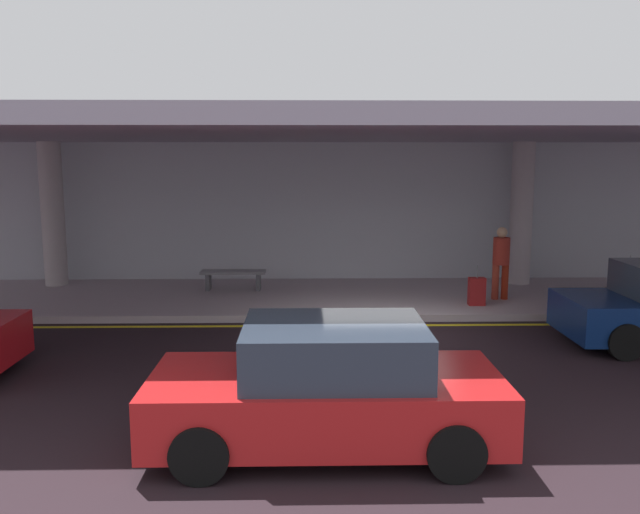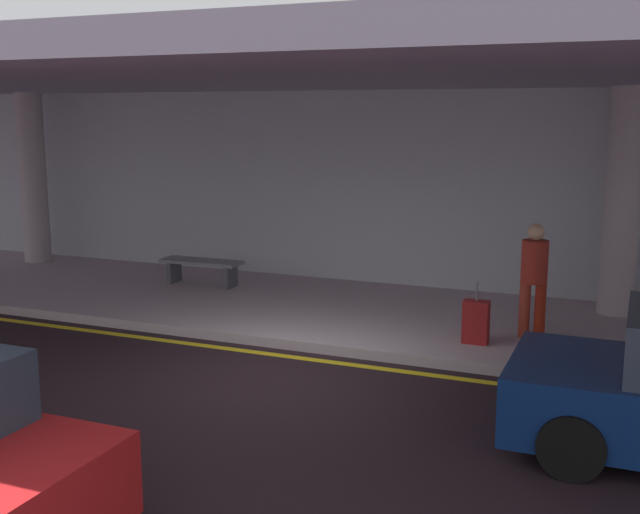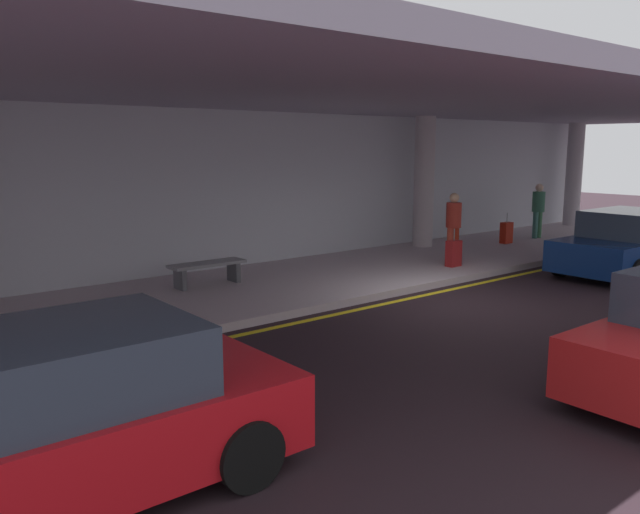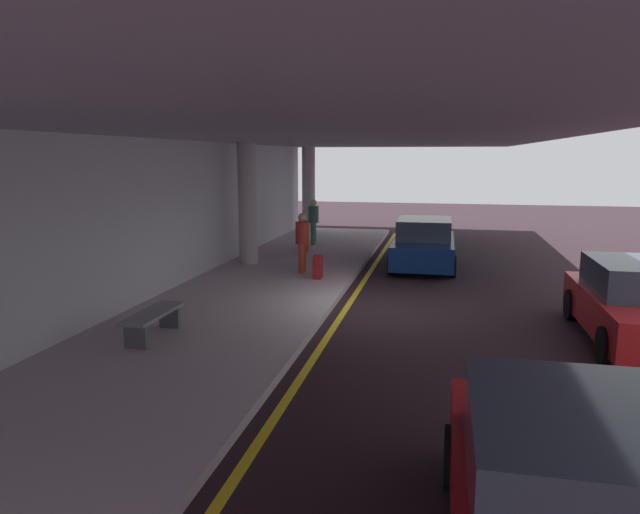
# 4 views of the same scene
# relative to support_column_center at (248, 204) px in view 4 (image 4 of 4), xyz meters

# --- Properties ---
(ground_plane) EXTENTS (60.00, 60.00, 0.00)m
(ground_plane) POSITION_rel_support_column_center_xyz_m (-4.00, -4.47, -1.97)
(ground_plane) COLOR black
(sidewalk) EXTENTS (26.00, 4.20, 0.15)m
(sidewalk) POSITION_rel_support_column_center_xyz_m (-4.00, -1.37, -1.90)
(sidewalk) COLOR #B4A4AA
(sidewalk) RESTS_ON ground
(lane_stripe_yellow) EXTENTS (26.00, 0.14, 0.01)m
(lane_stripe_yellow) POSITION_rel_support_column_center_xyz_m (-4.00, -3.75, -1.97)
(lane_stripe_yellow) COLOR yellow
(lane_stripe_yellow) RESTS_ON ground
(support_column_center) EXTENTS (0.57, 0.57, 3.65)m
(support_column_center) POSITION_rel_support_column_center_xyz_m (0.00, 0.00, 0.00)
(support_column_center) COLOR #AFA2A6
(support_column_center) RESTS_ON sidewalk
(support_column_right_mid) EXTENTS (0.57, 0.57, 3.65)m
(support_column_right_mid) POSITION_rel_support_column_center_xyz_m (8.00, 0.00, 0.00)
(support_column_right_mid) COLOR #B2A8B0
(support_column_right_mid) RESTS_ON sidewalk
(ceiling_overhang) EXTENTS (28.00, 13.20, 0.30)m
(ceiling_overhang) POSITION_rel_support_column_center_xyz_m (-4.00, -1.87, 1.97)
(ceiling_overhang) COLOR #958EA1
(ceiling_overhang) RESTS_ON support_column_far_left
(terminal_back_wall) EXTENTS (26.00, 0.30, 3.80)m
(terminal_back_wall) POSITION_rel_support_column_center_xyz_m (-4.00, 0.88, -0.07)
(terminal_back_wall) COLOR #B2B3BD
(terminal_back_wall) RESTS_ON ground
(car_red) EXTENTS (4.10, 1.92, 1.50)m
(car_red) POSITION_rel_support_column_center_xyz_m (-5.30, -9.38, -1.26)
(car_red) COLOR red
(car_red) RESTS_ON ground
(car_red_no2) EXTENTS (4.10, 1.92, 1.50)m
(car_red_no2) POSITION_rel_support_column_center_xyz_m (-12.16, -6.88, -1.26)
(car_red_no2) COLOR red
(car_red_no2) RESTS_ON ground
(car_navy) EXTENTS (4.10, 1.92, 1.50)m
(car_navy) POSITION_rel_support_column_center_xyz_m (1.22, -5.26, -1.26)
(car_navy) COLOR navy
(car_navy) RESTS_ON ground
(traveler_with_luggage) EXTENTS (0.38, 0.38, 1.68)m
(traveler_with_luggage) POSITION_rel_support_column_center_xyz_m (-1.07, -1.97, -0.86)
(traveler_with_luggage) COLOR #A43324
(traveler_with_luggage) RESTS_ON sidewalk
(person_waiting_for_ride) EXTENTS (0.38, 0.38, 1.68)m
(person_waiting_for_ride) POSITION_rel_support_column_center_xyz_m (4.02, -1.13, -0.86)
(person_waiting_for_ride) COLOR #316156
(person_waiting_for_ride) RESTS_ON sidewalk
(suitcase_upright_primary) EXTENTS (0.36, 0.22, 0.90)m
(suitcase_upright_primary) POSITION_rel_support_column_center_xyz_m (2.33, -1.19, -1.51)
(suitcase_upright_primary) COLOR #A21B0D
(suitcase_upright_primary) RESTS_ON sidewalk
(suitcase_upright_secondary) EXTENTS (0.36, 0.22, 0.90)m
(suitcase_upright_secondary) POSITION_rel_support_column_center_xyz_m (-1.77, -2.57, -1.51)
(suitcase_upright_secondary) COLOR maroon
(suitcase_upright_secondary) RESTS_ON sidewalk
(bench_metal) EXTENTS (1.60, 0.50, 0.48)m
(bench_metal) POSITION_rel_support_column_center_xyz_m (-7.36, -0.76, -1.47)
(bench_metal) COLOR slate
(bench_metal) RESTS_ON sidewalk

